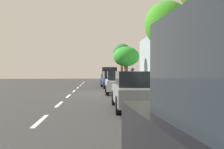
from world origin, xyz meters
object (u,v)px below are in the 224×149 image
(parked_sedan_grey_second, at_px, (136,90))
(street_tree_far_end, at_px, (126,57))
(bicycle_at_curb, at_px, (129,88))
(cyclist_with_backpack, at_px, (133,78))
(street_tree_mid_block, at_px, (167,26))
(parked_suv_green_farthest, at_px, (109,75))
(parked_sedan_silver_mid, at_px, (119,83))
(parked_sedan_dark_blue_far, at_px, (112,80))
(street_tree_corner, at_px, (122,52))

(parked_sedan_grey_second, height_order, street_tree_far_end, street_tree_far_end)
(bicycle_at_curb, distance_m, cyclist_with_backpack, 0.87)
(street_tree_mid_block, height_order, street_tree_far_end, street_tree_mid_block)
(parked_suv_green_farthest, height_order, bicycle_at_curb, parked_suv_green_farthest)
(street_tree_mid_block, bearing_deg, parked_sedan_silver_mid, 110.55)
(cyclist_with_backpack, distance_m, street_tree_mid_block, 5.40)
(cyclist_with_backpack, bearing_deg, street_tree_mid_block, -76.43)
(parked_sedan_silver_mid, xyz_separation_m, street_tree_far_end, (1.96, 13.40, 2.46))
(parked_suv_green_farthest, xyz_separation_m, street_tree_far_end, (1.99, -0.36, 2.19))
(parked_sedan_grey_second, distance_m, street_tree_far_end, 21.26)
(parked_sedan_grey_second, relative_size, parked_suv_green_farthest, 0.94)
(parked_suv_green_farthest, xyz_separation_m, cyclist_with_backpack, (0.89, -14.42, 0.05))
(parked_sedan_dark_blue_far, height_order, street_tree_far_end, street_tree_far_end)
(cyclist_with_backpack, bearing_deg, parked_sedan_grey_second, -96.37)
(parked_sedan_dark_blue_far, relative_size, street_tree_far_end, 1.05)
(parked_suv_green_farthest, relative_size, bicycle_at_curb, 3.07)
(parked_sedan_silver_mid, bearing_deg, bicycle_at_curb, -16.97)
(parked_suv_green_farthest, bearing_deg, street_tree_mid_block, -84.00)
(parked_sedan_dark_blue_far, relative_size, bicycle_at_curb, 2.94)
(parked_suv_green_farthest, relative_size, street_tree_corner, 0.91)
(parked_sedan_grey_second, height_order, parked_suv_green_farthest, parked_suv_green_farthest)
(parked_sedan_grey_second, bearing_deg, bicycle_at_curb, 85.67)
(cyclist_with_backpack, bearing_deg, parked_sedan_dark_blue_far, 97.44)
(cyclist_with_backpack, bearing_deg, street_tree_far_end, 85.53)
(bicycle_at_curb, distance_m, street_tree_corner, 19.45)
(parked_sedan_dark_blue_far, distance_m, street_tree_corner, 12.82)
(parked_sedan_grey_second, xyz_separation_m, parked_sedan_silver_mid, (-0.08, 7.63, 0.00))
(parked_sedan_dark_blue_far, bearing_deg, street_tree_corner, 80.42)
(parked_sedan_dark_blue_far, bearing_deg, bicycle_at_curb, -83.83)
(street_tree_far_end, bearing_deg, parked_sedan_grey_second, -95.10)
(parked_suv_green_farthest, distance_m, street_tree_far_end, 2.98)
(parked_sedan_silver_mid, distance_m, street_tree_far_end, 13.77)
(parked_suv_green_farthest, relative_size, street_tree_mid_block, 0.97)
(cyclist_with_backpack, bearing_deg, parked_suv_green_farthest, 93.55)
(parked_sedan_silver_mid, height_order, street_tree_mid_block, street_tree_mid_block)
(bicycle_at_curb, bearing_deg, street_tree_mid_block, -75.33)
(parked_sedan_dark_blue_far, height_order, bicycle_at_curb, parked_sedan_dark_blue_far)
(parked_sedan_grey_second, relative_size, parked_sedan_dark_blue_far, 0.98)
(street_tree_corner, bearing_deg, parked_suv_green_farthest, -111.45)
(parked_sedan_dark_blue_far, xyz_separation_m, street_tree_corner, (2.06, 12.18, 3.42))
(parked_sedan_dark_blue_far, height_order, cyclist_with_backpack, cyclist_with_backpack)
(parked_sedan_grey_second, bearing_deg, cyclist_with_backpack, 83.63)
(parked_sedan_grey_second, height_order, parked_sedan_dark_blue_far, same)
(cyclist_with_backpack, distance_m, street_tree_corner, 19.77)
(bicycle_at_curb, height_order, cyclist_with_backpack, cyclist_with_backpack)
(parked_suv_green_farthest, distance_m, bicycle_at_curb, 13.99)
(cyclist_with_backpack, height_order, street_tree_corner, street_tree_corner)
(parked_sedan_grey_second, relative_size, bicycle_at_curb, 2.88)
(parked_sedan_dark_blue_far, distance_m, street_tree_mid_block, 12.42)
(parked_sedan_silver_mid, height_order, cyclist_with_backpack, cyclist_with_backpack)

